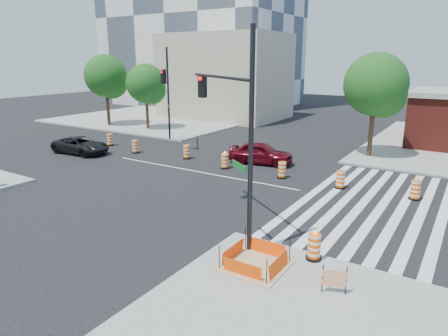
{
  "coord_description": "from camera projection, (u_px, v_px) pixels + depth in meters",
  "views": [
    {
      "loc": [
        14.85,
        -20.14,
        7.13
      ],
      "look_at": [
        3.61,
        -2.6,
        1.4
      ],
      "focal_mm": 32.0,
      "sensor_mm": 36.0,
      "label": 1
    }
  ],
  "objects": [
    {
      "name": "ground",
      "position": [
        199.0,
        172.0,
        25.97
      ],
      "size": [
        120.0,
        120.0,
        0.0
      ],
      "primitive_type": "plane",
      "color": "black",
      "rests_on": "ground"
    },
    {
      "name": "sidewalk_nw",
      "position": [
        167.0,
        117.0,
        49.92
      ],
      "size": [
        22.0,
        22.0,
        0.15
      ],
      "primitive_type": "cube",
      "color": "gray",
      "rests_on": "ground"
    },
    {
      "name": "crosswalk_east",
      "position": [
        373.0,
        204.0,
        20.27
      ],
      "size": [
        6.75,
        13.5,
        0.01
      ],
      "color": "silver",
      "rests_on": "ground"
    },
    {
      "name": "lane_centerline",
      "position": [
        199.0,
        172.0,
        25.96
      ],
      "size": [
        14.0,
        0.12,
        0.01
      ],
      "primitive_type": "cube",
      "color": "silver",
      "rests_on": "ground"
    },
    {
      "name": "excavation_pit",
      "position": [
        255.0,
        263.0,
        13.92
      ],
      "size": [
        2.2,
        2.2,
        0.9
      ],
      "color": "tan",
      "rests_on": "ground"
    },
    {
      "name": "beige_midrise",
      "position": [
        225.0,
        76.0,
        48.74
      ],
      "size": [
        14.0,
        10.0,
        10.0
      ],
      "primitive_type": "cube",
      "color": "tan",
      "rests_on": "ground"
    },
    {
      "name": "red_coupe",
      "position": [
        261.0,
        153.0,
        27.85
      ],
      "size": [
        4.73,
        2.62,
        1.52
      ],
      "primitive_type": "imported",
      "rotation": [
        0.0,
        0.0,
        1.76
      ],
      "color": "#510610",
      "rests_on": "ground"
    },
    {
      "name": "dark_suv",
      "position": [
        81.0,
        145.0,
        30.83
      ],
      "size": [
        4.85,
        2.49,
        1.31
      ],
      "primitive_type": "imported",
      "rotation": [
        0.0,
        0.0,
        1.64
      ],
      "color": "black",
      "rests_on": "ground"
    },
    {
      "name": "signal_pole_se",
      "position": [
        232.0,
        117.0,
        15.29
      ],
      "size": [
        5.07,
        3.65,
        8.08
      ],
      "rotation": [
        0.0,
        0.0,
        2.52
      ],
      "color": "black",
      "rests_on": "ground"
    },
    {
      "name": "signal_pole_nw",
      "position": [
        167.0,
        87.0,
        33.16
      ],
      "size": [
        3.72,
        4.88,
        7.94
      ],
      "rotation": [
        0.0,
        0.0,
        -0.93
      ],
      "color": "black",
      "rests_on": "ground"
    },
    {
      "name": "pit_drum",
      "position": [
        314.0,
        247.0,
        14.24
      ],
      "size": [
        0.57,
        0.57,
        1.12
      ],
      "color": "black",
      "rests_on": "ground"
    },
    {
      "name": "barricade",
      "position": [
        334.0,
        278.0,
        12.16
      ],
      "size": [
        0.74,
        0.33,
        0.92
      ],
      "rotation": [
        0.0,
        0.0,
        0.38
      ],
      "color": "#FE5A05",
      "rests_on": "ground"
    },
    {
      "name": "tree_north_a",
      "position": [
        106.0,
        78.0,
        42.19
      ],
      "size": [
        4.46,
        4.46,
        7.58
      ],
      "color": "#382314",
      "rests_on": "ground"
    },
    {
      "name": "tree_north_b",
      "position": [
        146.0,
        86.0,
        40.07
      ],
      "size": [
        3.92,
        3.92,
        6.67
      ],
      "color": "#382314",
      "rests_on": "ground"
    },
    {
      "name": "tree_north_c",
      "position": [
        376.0,
        88.0,
        28.37
      ],
      "size": [
        4.47,
        4.47,
        7.59
      ],
      "color": "#382314",
      "rests_on": "ground"
    },
    {
      "name": "median_drum_0",
      "position": [
        110.0,
        140.0,
        33.68
      ],
      "size": [
        0.6,
        0.6,
        1.02
      ],
      "color": "black",
      "rests_on": "ground"
    },
    {
      "name": "median_drum_1",
      "position": [
        135.0,
        147.0,
        31.04
      ],
      "size": [
        0.6,
        0.6,
        1.02
      ],
      "color": "black",
      "rests_on": "ground"
    },
    {
      "name": "median_drum_2",
      "position": [
        187.0,
        152.0,
        29.25
      ],
      "size": [
        0.6,
        0.6,
        1.02
      ],
      "color": "black",
      "rests_on": "ground"
    },
    {
      "name": "median_drum_3",
      "position": [
        225.0,
        161.0,
        26.65
      ],
      "size": [
        0.6,
        0.6,
        1.18
      ],
      "color": "black",
      "rests_on": "ground"
    },
    {
      "name": "median_drum_4",
      "position": [
        282.0,
        171.0,
        24.51
      ],
      "size": [
        0.6,
        0.6,
        1.02
      ],
      "color": "black",
      "rests_on": "ground"
    },
    {
      "name": "median_drum_5",
      "position": [
        340.0,
        180.0,
        22.57
      ],
      "size": [
        0.6,
        0.6,
        1.02
      ],
      "color": "black",
      "rests_on": "ground"
    },
    {
      "name": "median_drum_6",
      "position": [
        415.0,
        191.0,
        20.75
      ],
      "size": [
        0.6,
        0.6,
        1.02
      ],
      "color": "black",
      "rests_on": "ground"
    }
  ]
}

